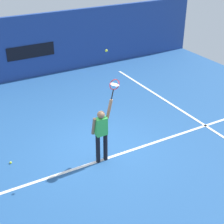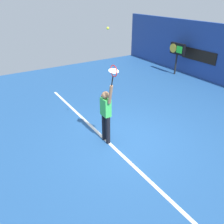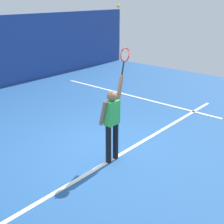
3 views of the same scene
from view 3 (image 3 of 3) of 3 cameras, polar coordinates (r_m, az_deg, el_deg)
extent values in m
plane|color=#23518C|center=(7.72, -1.74, -6.91)|extent=(18.00, 18.00, 0.00)
cube|color=white|center=(7.41, 1.32, -8.12)|extent=(10.00, 0.10, 0.01)
cube|color=white|center=(11.67, 3.91, 2.96)|extent=(0.10, 7.00, 0.01)
cylinder|color=black|center=(6.92, -0.66, -6.08)|extent=(0.13, 0.13, 0.92)
cylinder|color=black|center=(7.09, 0.68, -5.38)|extent=(0.13, 0.13, 0.92)
cube|color=green|center=(6.71, -0.01, -0.12)|extent=(0.34, 0.20, 0.55)
sphere|color=#8C6647|center=(6.58, -0.01, 3.01)|extent=(0.22, 0.22, 0.22)
cylinder|color=#8C6647|center=(6.74, 1.47, 4.45)|extent=(0.22, 0.09, 0.59)
cylinder|color=#8C6647|center=(6.61, -1.67, -0.23)|extent=(0.09, 0.23, 0.58)
cylinder|color=black|center=(6.70, 2.05, 8.14)|extent=(0.10, 0.03, 0.30)
torus|color=red|center=(6.70, 2.44, 10.63)|extent=(0.38, 0.02, 0.38)
cylinder|color=silver|center=(6.70, 2.44, 10.63)|extent=(0.26, 0.27, 0.06)
sphere|color=#CCE033|center=(6.39, 1.20, 19.23)|extent=(0.07, 0.07, 0.07)
camera|label=1|loc=(4.33, 126.67, 25.22)|focal=54.75mm
camera|label=2|loc=(10.06, 37.65, 20.31)|focal=37.11mm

